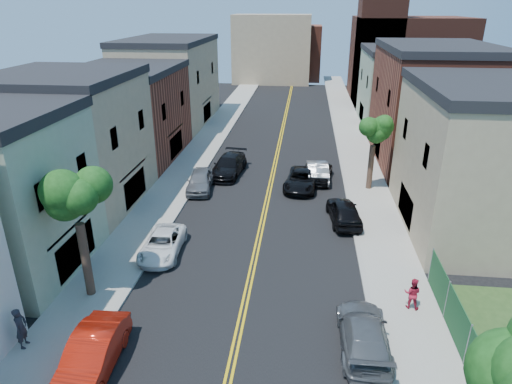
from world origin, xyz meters
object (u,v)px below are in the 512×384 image
(grey_car_right, at_px, (364,334))
(red_sedan, at_px, (92,355))
(pedestrian_right, at_px, (412,293))
(grey_car_left, at_px, (200,181))
(pedestrian_left, at_px, (21,328))
(silver_car_right, at_px, (317,170))
(black_suv_lane, at_px, (302,179))
(black_car_right, at_px, (344,211))
(black_car_left, at_px, (229,165))
(dark_car_right_far, at_px, (317,172))
(white_pickup, at_px, (162,244))

(grey_car_right, bearing_deg, red_sedan, 12.86)
(grey_car_right, distance_m, pedestrian_right, 3.90)
(grey_car_left, height_order, pedestrian_left, pedestrian_left)
(silver_car_right, relative_size, black_suv_lane, 0.92)
(grey_car_left, distance_m, black_car_right, 11.90)
(black_suv_lane, bearing_deg, black_car_right, -56.11)
(grey_car_right, bearing_deg, pedestrian_left, 6.21)
(red_sedan, distance_m, black_car_left, 23.12)
(grey_car_left, relative_size, black_suv_lane, 0.88)
(dark_car_right_far, bearing_deg, red_sedan, 74.71)
(grey_car_right, bearing_deg, black_suv_lane, -80.97)
(grey_car_right, bearing_deg, pedestrian_right, -131.91)
(grey_car_left, relative_size, silver_car_right, 0.96)
(silver_car_right, xyz_separation_m, dark_car_right_far, (0.00, -0.04, -0.11))
(black_suv_lane, relative_size, pedestrian_left, 2.79)
(black_suv_lane, distance_m, pedestrian_right, 16.13)
(red_sedan, distance_m, black_car_right, 18.43)
(black_car_left, xyz_separation_m, grey_car_right, (9.33, -20.49, -0.08))
(red_sedan, height_order, black_car_left, black_car_left)
(pedestrian_right, bearing_deg, silver_car_right, -59.38)
(grey_car_left, xyz_separation_m, black_car_right, (11.00, -4.54, 0.01))
(grey_car_left, xyz_separation_m, dark_car_right_far, (9.30, 3.33, -0.10))
(red_sedan, distance_m, black_suv_lane, 22.14)
(pedestrian_right, bearing_deg, white_pickup, 0.76)
(white_pickup, xyz_separation_m, dark_car_right_far, (9.30, 13.31, 0.05))
(black_car_left, height_order, black_car_right, black_car_left)
(grey_car_left, xyz_separation_m, pedestrian_left, (-3.53, -18.41, 0.30))
(dark_car_right_far, relative_size, black_suv_lane, 0.95)
(red_sedan, xyz_separation_m, white_pickup, (0.00, 9.34, -0.16))
(silver_car_right, bearing_deg, black_car_right, 99.42)
(white_pickup, relative_size, pedestrian_left, 2.46)
(silver_car_right, distance_m, pedestrian_left, 25.28)
(black_car_right, bearing_deg, pedestrian_left, 36.77)
(white_pickup, relative_size, black_suv_lane, 0.88)
(silver_car_right, distance_m, dark_car_right_far, 0.12)
(black_car_left, distance_m, black_suv_lane, 6.82)
(white_pickup, distance_m, silver_car_right, 16.27)
(white_pickup, height_order, black_suv_lane, black_suv_lane)
(grey_car_left, relative_size, pedestrian_left, 2.46)
(red_sedan, height_order, pedestrian_right, pedestrian_right)
(pedestrian_left, bearing_deg, black_suv_lane, -37.19)
(black_suv_lane, height_order, pedestrian_right, pedestrian_right)
(white_pickup, xyz_separation_m, black_car_left, (1.67, 13.72, 0.18))
(black_car_left, relative_size, black_car_right, 1.20)
(pedestrian_right, bearing_deg, red_sedan, 38.60)
(red_sedan, relative_size, pedestrian_right, 3.02)
(red_sedan, bearing_deg, pedestrian_left, 162.49)
(grey_car_left, height_order, black_car_right, black_car_right)
(dark_car_right_far, distance_m, pedestrian_right, 17.70)
(red_sedan, relative_size, silver_car_right, 1.00)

